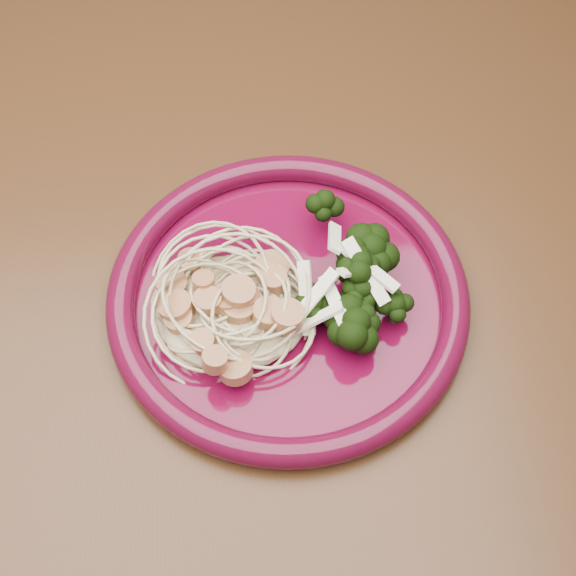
# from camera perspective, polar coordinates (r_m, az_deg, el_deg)

# --- Properties ---
(dining_table) EXTENTS (1.20, 0.80, 0.75)m
(dining_table) POSITION_cam_1_polar(r_m,az_deg,el_deg) (0.66, 6.55, -6.43)
(dining_table) COLOR #472814
(dining_table) RESTS_ON ground
(dinner_plate) EXTENTS (0.31, 0.31, 0.02)m
(dinner_plate) POSITION_cam_1_polar(r_m,az_deg,el_deg) (0.57, -0.00, -0.58)
(dinner_plate) COLOR #520521
(dinner_plate) RESTS_ON dining_table
(spaghetti_pile) EXTENTS (0.13, 0.12, 0.02)m
(spaghetti_pile) POSITION_cam_1_polar(r_m,az_deg,el_deg) (0.55, -3.95, -1.21)
(spaghetti_pile) COLOR beige
(spaghetti_pile) RESTS_ON dinner_plate
(scallop_cluster) EXTENTS (0.14, 0.14, 0.04)m
(scallop_cluster) POSITION_cam_1_polar(r_m,az_deg,el_deg) (0.53, -4.15, 0.58)
(scallop_cluster) COLOR #BC7F50
(scallop_cluster) RESTS_ON spaghetti_pile
(broccoli_pile) EXTENTS (0.10, 0.13, 0.04)m
(broccoli_pile) POSITION_cam_1_polar(r_m,az_deg,el_deg) (0.56, 4.76, 1.67)
(broccoli_pile) COLOR black
(broccoli_pile) RESTS_ON dinner_plate
(onion_garnish) EXTENTS (0.07, 0.09, 0.05)m
(onion_garnish) POSITION_cam_1_polar(r_m,az_deg,el_deg) (0.54, 4.96, 3.29)
(onion_garnish) COLOR white
(onion_garnish) RESTS_ON broccoli_pile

